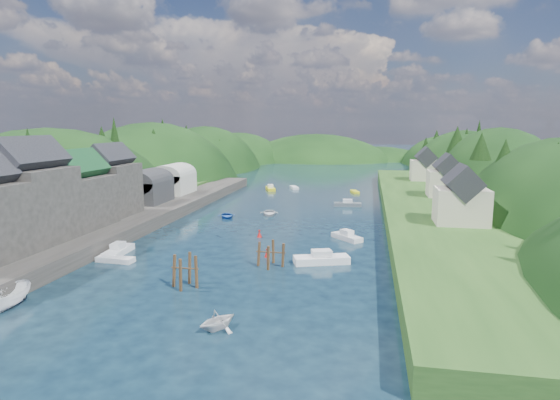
% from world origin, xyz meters
% --- Properties ---
extents(ground, '(600.00, 600.00, 0.00)m').
position_xyz_m(ground, '(0.00, 50.00, 0.00)').
color(ground, black).
rests_on(ground, ground).
extents(hillside_left, '(44.00, 245.56, 52.00)m').
position_xyz_m(hillside_left, '(-45.00, 75.00, -8.03)').
color(hillside_left, black).
rests_on(hillside_left, ground).
extents(hillside_right, '(36.00, 245.56, 48.00)m').
position_xyz_m(hillside_right, '(45.00, 75.00, -7.41)').
color(hillside_right, black).
rests_on(hillside_right, ground).
extents(far_hills, '(103.00, 68.00, 44.00)m').
position_xyz_m(far_hills, '(1.22, 174.01, -10.80)').
color(far_hills, black).
rests_on(far_hills, ground).
extents(hill_trees, '(91.68, 148.65, 12.60)m').
position_xyz_m(hill_trees, '(0.22, 65.49, 11.12)').
color(hill_trees, black).
rests_on(hill_trees, ground).
extents(quay_left, '(12.00, 110.00, 2.00)m').
position_xyz_m(quay_left, '(-24.00, 20.00, 1.00)').
color(quay_left, '#2D2B28').
rests_on(quay_left, ground).
extents(terrace_left_grass, '(12.00, 110.00, 2.50)m').
position_xyz_m(terrace_left_grass, '(-31.00, 20.00, 1.25)').
color(terrace_left_grass, '#234719').
rests_on(terrace_left_grass, ground).
extents(quayside_buildings, '(8.00, 35.84, 12.90)m').
position_xyz_m(quayside_buildings, '(-26.00, 6.39, 7.09)').
color(quayside_buildings, '#2D2B28').
rests_on(quayside_buildings, quay_left).
extents(boat_sheds, '(7.00, 21.00, 7.50)m').
position_xyz_m(boat_sheds, '(-26.00, 39.00, 5.27)').
color(boat_sheds, '#2D2D30').
rests_on(boat_sheds, quay_left).
extents(terrace_right, '(16.00, 120.00, 2.40)m').
position_xyz_m(terrace_right, '(25.00, 40.00, 1.20)').
color(terrace_right, '#234719').
rests_on(terrace_right, ground).
extents(right_bank_cottages, '(9.00, 59.24, 8.41)m').
position_xyz_m(right_bank_cottages, '(28.00, 48.33, 5.84)').
color(right_bank_cottages, beige).
rests_on(right_bank_cottages, terrace_right).
extents(piling_cluster_near, '(2.84, 2.69, 3.90)m').
position_xyz_m(piling_cluster_near, '(-3.68, -3.62, 1.38)').
color(piling_cluster_near, '#382314').
rests_on(piling_cluster_near, ground).
extents(piling_cluster_far, '(3.43, 3.18, 3.40)m').
position_xyz_m(piling_cluster_far, '(3.32, 4.85, 1.14)').
color(piling_cluster_far, '#382314').
rests_on(piling_cluster_far, ground).
extents(channel_buoy_near, '(0.70, 0.70, 1.10)m').
position_xyz_m(channel_buoy_near, '(2.08, 8.51, 0.48)').
color(channel_buoy_near, '#AD110D').
rests_on(channel_buoy_near, ground).
extents(channel_buoy_far, '(0.70, 0.70, 1.10)m').
position_xyz_m(channel_buoy_far, '(-1.24, 18.43, 0.48)').
color(channel_buoy_far, '#AD110D').
rests_on(channel_buoy_far, ground).
extents(moored_boats, '(32.07, 87.63, 2.15)m').
position_xyz_m(moored_boats, '(-4.14, 17.54, 0.55)').
color(moored_boats, silver).
rests_on(moored_boats, ground).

